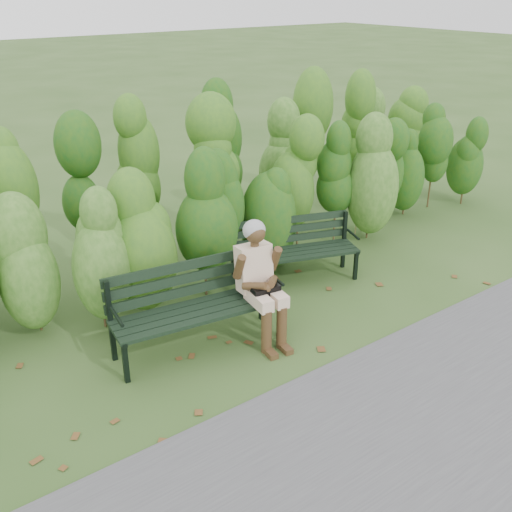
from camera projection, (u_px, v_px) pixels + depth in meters
ground at (274, 325)px, 6.89m from camera, size 80.00×80.00×0.00m
footpath at (427, 430)px, 5.28m from camera, size 60.00×2.50×0.01m
hedge_band at (187, 181)px, 7.72m from camera, size 11.04×1.67×2.42m
leaf_litter at (258, 323)px, 6.93m from camera, size 5.43×2.11×0.01m
bench_left at (195, 300)px, 6.32m from camera, size 1.90×0.85×0.92m
bench_right at (293, 245)px, 7.79m from camera, size 1.72×1.04×0.82m
seated_woman at (260, 275)px, 6.38m from camera, size 0.55×0.81×1.34m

